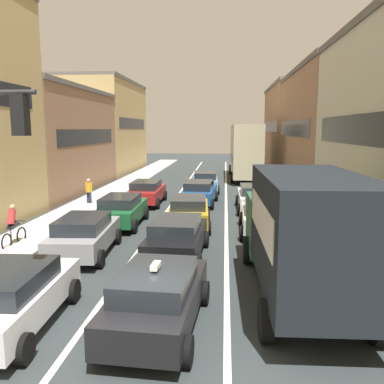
{
  "coord_description": "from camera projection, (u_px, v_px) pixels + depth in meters",
  "views": [
    {
      "loc": [
        1.6,
        -7.57,
        4.67
      ],
      "look_at": [
        0.0,
        12.0,
        1.6
      ],
      "focal_mm": 37.84,
      "sensor_mm": 36.0,
      "label": 1
    }
  ],
  "objects": [
    {
      "name": "sedan_left_lane_front",
      "position": [
        12.0,
        296.0,
        9.44
      ],
      "size": [
        2.18,
        4.36,
        1.49
      ],
      "rotation": [
        0.0,
        0.0,
        1.6
      ],
      "color": "silver",
      "rests_on": "ground"
    },
    {
      "name": "wagon_right_lane_far",
      "position": [
        255.0,
        197.0,
        23.22
      ],
      "size": [
        2.08,
        4.31,
        1.49
      ],
      "rotation": [
        0.0,
        0.0,
        1.58
      ],
      "color": "silver",
      "rests_on": "ground"
    },
    {
      "name": "bus_mid_queue_primary",
      "position": [
        245.0,
        149.0,
        37.77
      ],
      "size": [
        2.88,
        10.53,
        5.06
      ],
      "rotation": [
        0.0,
        0.0,
        1.58
      ],
      "color": "#BFB793",
      "rests_on": "ground"
    },
    {
      "name": "removalist_box_truck",
      "position": [
        302.0,
        230.0,
        10.93
      ],
      "size": [
        2.85,
        7.75,
        3.58
      ],
      "rotation": [
        0.0,
        0.0,
        1.59
      ],
      "color": "#1E5933",
      "rests_on": "ground"
    },
    {
      "name": "building_row_left",
      "position": [
        37.0,
        124.0,
        29.26
      ],
      "size": [
        7.2,
        43.9,
        11.65
      ],
      "rotation": [
        0.0,
        0.0,
        1.57
      ],
      "color": "tan",
      "rests_on": "ground"
    },
    {
      "name": "sedan_left_lane_third",
      "position": [
        121.0,
        210.0,
        19.59
      ],
      "size": [
        2.11,
        4.33,
        1.49
      ],
      "rotation": [
        0.0,
        0.0,
        1.59
      ],
      "color": "#19592D",
      "rests_on": "ground"
    },
    {
      "name": "sedan_right_lane_behind_truck",
      "position": [
        263.0,
        216.0,
        18.25
      ],
      "size": [
        2.14,
        4.34,
        1.49
      ],
      "rotation": [
        0.0,
        0.0,
        1.55
      ],
      "color": "beige",
      "rests_on": "ground"
    },
    {
      "name": "wagon_left_lane_second",
      "position": [
        84.0,
        234.0,
        15.01
      ],
      "size": [
        2.27,
        4.4,
        1.49
      ],
      "rotation": [
        0.0,
        0.0,
        1.63
      ],
      "color": "gray",
      "rests_on": "ground"
    },
    {
      "name": "lane_stripe_left",
      "position": [
        177.0,
        197.0,
        28.13
      ],
      "size": [
        0.16,
        60.0,
        0.01
      ],
      "primitive_type": "cube",
      "color": "silver",
      "rests_on": "ground"
    },
    {
      "name": "sedan_left_lane_fourth",
      "position": [
        147.0,
        192.0,
        25.17
      ],
      "size": [
        2.06,
        4.3,
        1.49
      ],
      "rotation": [
        0.0,
        0.0,
        1.57
      ],
      "color": "#A51E1E",
      "rests_on": "ground"
    },
    {
      "name": "coupe_centre_lane_fourth",
      "position": [
        199.0,
        192.0,
        25.0
      ],
      "size": [
        2.29,
        4.41,
        1.49
      ],
      "rotation": [
        0.0,
        0.0,
        1.51
      ],
      "color": "#194C8C",
      "rests_on": "ground"
    },
    {
      "name": "sedan_centre_lane_fifth",
      "position": [
        205.0,
        181.0,
        30.33
      ],
      "size": [
        2.24,
        4.39,
        1.49
      ],
      "rotation": [
        0.0,
        0.0,
        1.62
      ],
      "color": "#759EB7",
      "rests_on": "ground"
    },
    {
      "name": "taxi_centre_lane_front",
      "position": [
        158.0,
        297.0,
        9.43
      ],
      "size": [
        2.3,
        4.41,
        1.66
      ],
      "rotation": [
        0.0,
        0.0,
        1.5
      ],
      "color": "black",
      "rests_on": "ground"
    },
    {
      "name": "cyclist_on_sidewalk",
      "position": [
        13.0,
        226.0,
        16.03
      ],
      "size": [
        0.5,
        1.73,
        1.72
      ],
      "rotation": [
        0.0,
        0.0,
        1.52
      ],
      "color": "black",
      "rests_on": "ground"
    },
    {
      "name": "hatchback_centre_lane_third",
      "position": [
        189.0,
        211.0,
        19.31
      ],
      "size": [
        2.26,
        4.4,
        1.49
      ],
      "rotation": [
        0.0,
        0.0,
        1.63
      ],
      "color": "#B29319",
      "rests_on": "ground"
    },
    {
      "name": "building_row_right",
      "position": [
        342.0,
        132.0,
        28.73
      ],
      "size": [
        7.2,
        43.9,
        9.23
      ],
      "rotation": [
        0.0,
        0.0,
        -1.57
      ],
      "color": "#9E7556",
      "rests_on": "ground"
    },
    {
      "name": "sidewalk_left",
      "position": [
        107.0,
        195.0,
        28.52
      ],
      "size": [
        2.6,
        64.0,
        0.14
      ],
      "primitive_type": "cube",
      "color": "#B2B2B2",
      "rests_on": "ground"
    },
    {
      "name": "sedan_centre_lane_second",
      "position": [
        177.0,
        237.0,
        14.64
      ],
      "size": [
        2.21,
        4.37,
        1.49
      ],
      "rotation": [
        0.0,
        0.0,
        1.53
      ],
      "color": "black",
      "rests_on": "ground"
    },
    {
      "name": "lane_stripe_right",
      "position": [
        226.0,
        197.0,
        27.86
      ],
      "size": [
        0.16,
        60.0,
        0.01
      ],
      "primitive_type": "cube",
      "color": "silver",
      "rests_on": "ground"
    },
    {
      "name": "pedestrian_near_kerb",
      "position": [
        89.0,
        190.0,
        24.87
      ],
      "size": [
        0.5,
        0.34,
        1.66
      ],
      "rotation": [
        0.0,
        0.0,
        1.16
      ],
      "color": "#262D47",
      "rests_on": "ground"
    },
    {
      "name": "ground_plane",
      "position": [
        144.0,
        359.0,
        8.3
      ],
      "size": [
        140.0,
        140.0,
        0.0
      ],
      "primitive_type": "plane",
      "color": "#2E3537"
    }
  ]
}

